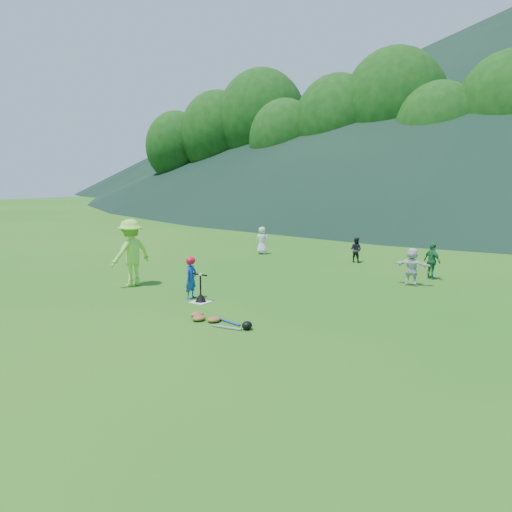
{
  "coord_description": "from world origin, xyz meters",
  "views": [
    {
      "loc": [
        8.55,
        -9.51,
        3.29
      ],
      "look_at": [
        0.0,
        2.5,
        0.9
      ],
      "focal_mm": 35.0,
      "sensor_mm": 36.0,
      "label": 1
    }
  ],
  "objects_px": {
    "fielder_c": "(432,261)",
    "equipment_pile": "(214,319)",
    "fielder_d": "(412,267)",
    "fielder_a": "(262,240)",
    "fielder_b": "(356,250)",
    "batting_tee": "(201,297)",
    "home_plate": "(201,302)",
    "batter_child": "(191,278)",
    "adult_coach": "(131,253)"
  },
  "relations": [
    {
      "from": "home_plate",
      "to": "batter_child",
      "type": "height_order",
      "value": "batter_child"
    },
    {
      "from": "fielder_a",
      "to": "fielder_d",
      "type": "bearing_deg",
      "value": 145.03
    },
    {
      "from": "adult_coach",
      "to": "batting_tee",
      "type": "height_order",
      "value": "adult_coach"
    },
    {
      "from": "batter_child",
      "to": "fielder_b",
      "type": "height_order",
      "value": "batter_child"
    },
    {
      "from": "adult_coach",
      "to": "fielder_b",
      "type": "distance_m",
      "value": 8.61
    },
    {
      "from": "fielder_c",
      "to": "batting_tee",
      "type": "distance_m",
      "value": 7.68
    },
    {
      "from": "fielder_b",
      "to": "batting_tee",
      "type": "bearing_deg",
      "value": 87.13
    },
    {
      "from": "equipment_pile",
      "to": "batting_tee",
      "type": "bearing_deg",
      "value": 140.6
    },
    {
      "from": "batter_child",
      "to": "equipment_pile",
      "type": "height_order",
      "value": "batter_child"
    },
    {
      "from": "fielder_d",
      "to": "fielder_c",
      "type": "bearing_deg",
      "value": -104.04
    },
    {
      "from": "home_plate",
      "to": "fielder_a",
      "type": "xyz_separation_m",
      "value": [
        -3.33,
        7.61,
        0.57
      ]
    },
    {
      "from": "adult_coach",
      "to": "equipment_pile",
      "type": "xyz_separation_m",
      "value": [
        4.48,
        -1.5,
        -0.94
      ]
    },
    {
      "from": "batter_child",
      "to": "fielder_a",
      "type": "distance_m",
      "value": 7.97
    },
    {
      "from": "home_plate",
      "to": "equipment_pile",
      "type": "distance_m",
      "value": 1.86
    },
    {
      "from": "home_plate",
      "to": "fielder_d",
      "type": "relative_size",
      "value": 0.39
    },
    {
      "from": "batting_tee",
      "to": "fielder_a",
      "type": "bearing_deg",
      "value": 113.6
    },
    {
      "from": "fielder_a",
      "to": "fielder_c",
      "type": "height_order",
      "value": "fielder_c"
    },
    {
      "from": "adult_coach",
      "to": "fielder_c",
      "type": "xyz_separation_m",
      "value": [
        7.09,
        6.2,
        -0.42
      ]
    },
    {
      "from": "fielder_c",
      "to": "fielder_d",
      "type": "xyz_separation_m",
      "value": [
        -0.22,
        -1.3,
        -0.01
      ]
    },
    {
      "from": "adult_coach",
      "to": "batting_tee",
      "type": "bearing_deg",
      "value": 89.61
    },
    {
      "from": "adult_coach",
      "to": "fielder_d",
      "type": "height_order",
      "value": "adult_coach"
    },
    {
      "from": "fielder_c",
      "to": "equipment_pile",
      "type": "bearing_deg",
      "value": 103.63
    },
    {
      "from": "batting_tee",
      "to": "equipment_pile",
      "type": "bearing_deg",
      "value": -39.4
    },
    {
      "from": "fielder_a",
      "to": "fielder_d",
      "type": "relative_size",
      "value": 1.0
    },
    {
      "from": "fielder_a",
      "to": "equipment_pile",
      "type": "height_order",
      "value": "fielder_a"
    },
    {
      "from": "adult_coach",
      "to": "fielder_c",
      "type": "bearing_deg",
      "value": 136.77
    },
    {
      "from": "adult_coach",
      "to": "fielder_d",
      "type": "bearing_deg",
      "value": 131.08
    },
    {
      "from": "fielder_b",
      "to": "equipment_pile",
      "type": "xyz_separation_m",
      "value": [
        0.69,
        -9.21,
        -0.41
      ]
    },
    {
      "from": "batter_child",
      "to": "fielder_c",
      "type": "xyz_separation_m",
      "value": [
        4.53,
        6.35,
        0.03
      ]
    },
    {
      "from": "adult_coach",
      "to": "fielder_c",
      "type": "relative_size",
      "value": 1.71
    },
    {
      "from": "fielder_c",
      "to": "fielder_b",
      "type": "bearing_deg",
      "value": 7.71
    },
    {
      "from": "batter_child",
      "to": "adult_coach",
      "type": "bearing_deg",
      "value": 79.75
    },
    {
      "from": "fielder_b",
      "to": "fielder_c",
      "type": "distance_m",
      "value": 3.63
    },
    {
      "from": "batting_tee",
      "to": "adult_coach",
      "type": "bearing_deg",
      "value": 173.99
    },
    {
      "from": "batter_child",
      "to": "adult_coach",
      "type": "distance_m",
      "value": 2.6
    },
    {
      "from": "home_plate",
      "to": "fielder_b",
      "type": "height_order",
      "value": "fielder_b"
    },
    {
      "from": "home_plate",
      "to": "fielder_d",
      "type": "height_order",
      "value": "fielder_d"
    },
    {
      "from": "adult_coach",
      "to": "fielder_b",
      "type": "height_order",
      "value": "adult_coach"
    },
    {
      "from": "home_plate",
      "to": "fielder_c",
      "type": "relative_size",
      "value": 0.38
    },
    {
      "from": "batting_tee",
      "to": "equipment_pile",
      "type": "distance_m",
      "value": 1.86
    },
    {
      "from": "fielder_c",
      "to": "fielder_d",
      "type": "bearing_deg",
      "value": 112.84
    },
    {
      "from": "fielder_a",
      "to": "equipment_pile",
      "type": "distance_m",
      "value": 10.01
    },
    {
      "from": "adult_coach",
      "to": "equipment_pile",
      "type": "bearing_deg",
      "value": 77.11
    },
    {
      "from": "fielder_c",
      "to": "batting_tee",
      "type": "height_order",
      "value": "fielder_c"
    },
    {
      "from": "fielder_d",
      "to": "equipment_pile",
      "type": "relative_size",
      "value": 0.64
    },
    {
      "from": "fielder_d",
      "to": "fielder_a",
      "type": "bearing_deg",
      "value": -23.02
    },
    {
      "from": "adult_coach",
      "to": "fielder_a",
      "type": "bearing_deg",
      "value": -172.17
    },
    {
      "from": "fielder_b",
      "to": "batting_tee",
      "type": "height_order",
      "value": "fielder_b"
    },
    {
      "from": "equipment_pile",
      "to": "adult_coach",
      "type": "bearing_deg",
      "value": 161.49
    },
    {
      "from": "home_plate",
      "to": "batting_tee",
      "type": "xyz_separation_m",
      "value": [
        0.0,
        0.0,
        0.12
      ]
    }
  ]
}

